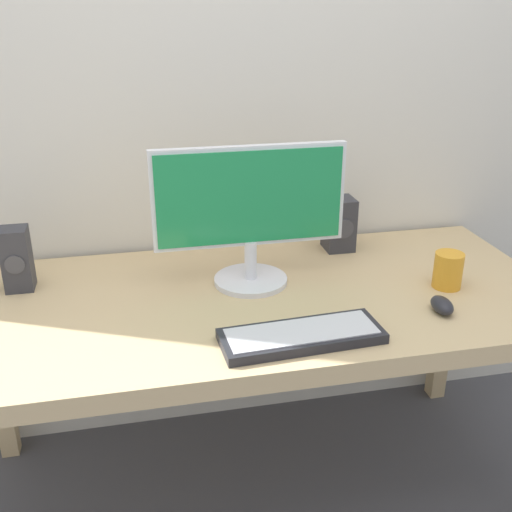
% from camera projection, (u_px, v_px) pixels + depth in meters
% --- Properties ---
extents(ground_plane, '(6.00, 6.00, 0.00)m').
position_uv_depth(ground_plane, '(256.00, 486.00, 2.01)').
color(ground_plane, '#4C4C51').
extents(desk, '(1.74, 0.79, 0.71)m').
position_uv_depth(desk, '(256.00, 315.00, 1.76)').
color(desk, tan).
rests_on(desk, ground_plane).
extents(monitor, '(0.56, 0.22, 0.41)m').
position_uv_depth(monitor, '(248.00, 210.00, 1.72)').
color(monitor, silver).
rests_on(monitor, desk).
extents(keyboard_primary, '(0.41, 0.17, 0.03)m').
position_uv_depth(keyboard_primary, '(302.00, 336.00, 1.49)').
color(keyboard_primary, '#232328').
rests_on(keyboard_primary, desk).
extents(mouse, '(0.06, 0.09, 0.04)m').
position_uv_depth(mouse, '(442.00, 305.00, 1.63)').
color(mouse, '#232328').
rests_on(mouse, desk).
extents(speaker_right, '(0.09, 0.10, 0.18)m').
position_uv_depth(speaker_right, '(339.00, 224.00, 2.01)').
color(speaker_right, '#333338').
rests_on(speaker_right, desk).
extents(speaker_left, '(0.08, 0.08, 0.19)m').
position_uv_depth(speaker_left, '(17.00, 259.00, 1.73)').
color(speaker_left, '#333338').
rests_on(speaker_left, desk).
extents(coffee_mug, '(0.08, 0.08, 0.11)m').
position_uv_depth(coffee_mug, '(448.00, 270.00, 1.76)').
color(coffee_mug, orange).
rests_on(coffee_mug, desk).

